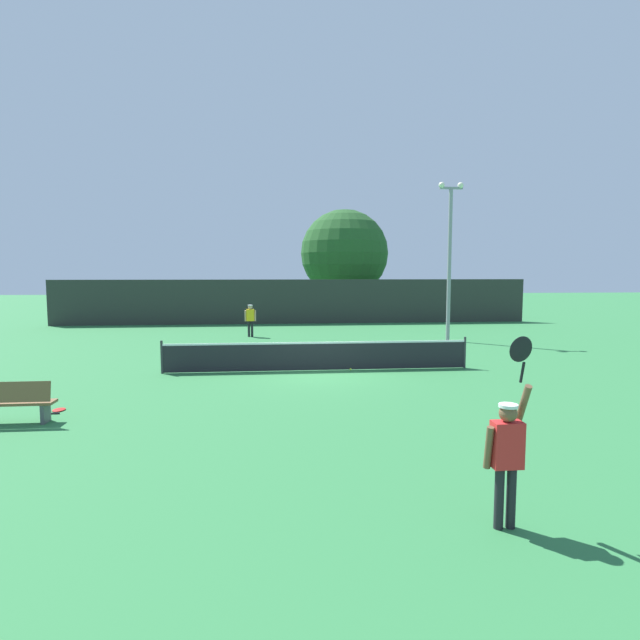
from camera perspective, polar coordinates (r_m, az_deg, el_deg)
ground_plane at (r=17.09m, az=-0.28°, el=-5.65°), size 120.00×120.00×0.00m
tennis_net at (r=17.00m, az=-0.28°, el=-3.96°), size 10.16×0.08×1.07m
perimeter_fence at (r=32.39m, az=-2.78°, el=2.06°), size 30.00×0.12×2.80m
player_serving at (r=7.07m, az=20.13°, el=-13.06°), size 0.67×0.39×2.46m
player_receiving at (r=26.03m, az=-7.76°, el=0.30°), size 0.57×0.24×1.62m
tennis_ball at (r=17.19m, az=3.43°, el=-5.48°), size 0.07×0.07×0.07m
spare_racket at (r=13.73m, az=-27.10°, el=-8.91°), size 0.28×0.52×0.04m
courtside_bench at (r=12.97m, az=-31.27°, el=-7.83°), size 1.80×0.44×0.95m
light_pole at (r=24.92m, az=14.23°, el=7.48°), size 1.18×0.28×7.41m
large_tree at (r=38.16m, az=2.73°, el=7.41°), size 6.42×6.42×7.85m
parked_car_near at (r=40.99m, az=-0.76°, el=1.89°), size 2.42×4.41×1.69m
parked_car_mid at (r=41.25m, az=5.44°, el=1.88°), size 2.02×4.25×1.69m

